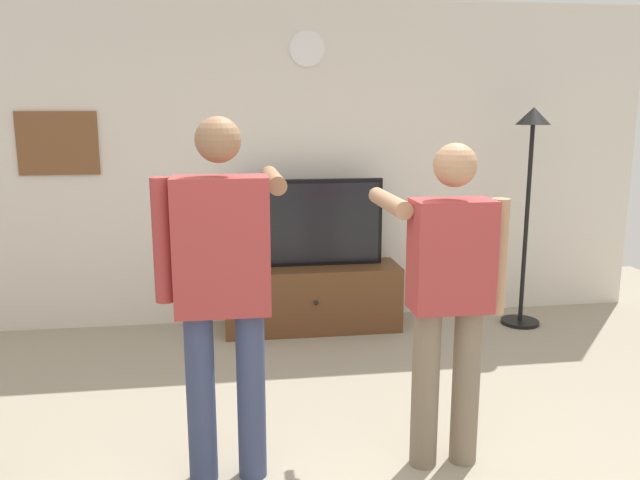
# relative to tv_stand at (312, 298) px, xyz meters

# --- Properties ---
(back_wall) EXTENTS (6.40, 0.10, 2.70)m
(back_wall) POSITION_rel_tv_stand_xyz_m (-0.20, 0.35, 1.08)
(back_wall) COLOR silver
(back_wall) RESTS_ON ground_plane
(tv_stand) EXTENTS (1.45, 0.48, 0.54)m
(tv_stand) POSITION_rel_tv_stand_xyz_m (0.00, 0.00, 0.00)
(tv_stand) COLOR brown
(tv_stand) RESTS_ON ground_plane
(television) EXTENTS (1.18, 0.07, 0.72)m
(television) POSITION_rel_tv_stand_xyz_m (-0.00, 0.05, 0.63)
(television) COLOR black
(television) RESTS_ON tv_stand
(wall_clock) EXTENTS (0.29, 0.03, 0.29)m
(wall_clock) POSITION_rel_tv_stand_xyz_m (-0.00, 0.29, 2.03)
(wall_clock) COLOR white
(framed_picture) EXTENTS (0.62, 0.04, 0.50)m
(framed_picture) POSITION_rel_tv_stand_xyz_m (-2.00, 0.30, 1.28)
(framed_picture) COLOR brown
(floor_lamp) EXTENTS (0.32, 0.32, 1.83)m
(floor_lamp) POSITION_rel_tv_stand_xyz_m (1.79, -0.14, 1.04)
(floor_lamp) COLOR black
(floor_lamp) RESTS_ON ground_plane
(person_standing_nearer_lamp) EXTENTS (0.62, 0.78, 1.78)m
(person_standing_nearer_lamp) POSITION_rel_tv_stand_xyz_m (-0.71, -2.11, 0.75)
(person_standing_nearer_lamp) COLOR #384266
(person_standing_nearer_lamp) RESTS_ON ground_plane
(person_standing_nearer_couch) EXTENTS (0.57, 0.78, 1.65)m
(person_standing_nearer_couch) POSITION_rel_tv_stand_xyz_m (0.40, -2.13, 0.66)
(person_standing_nearer_couch) COLOR #7A6B56
(person_standing_nearer_couch) RESTS_ON ground_plane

